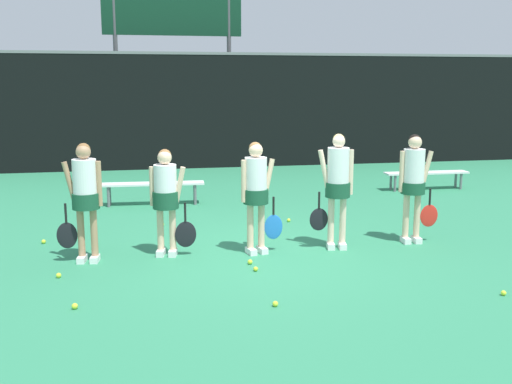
# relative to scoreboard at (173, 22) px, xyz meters

# --- Properties ---
(ground_plane) EXTENTS (140.00, 140.00, 0.00)m
(ground_plane) POSITION_rel_scoreboard_xyz_m (0.59, -10.84, -4.41)
(ground_plane) COLOR #2D7F56
(fence_windscreen) EXTENTS (60.00, 0.08, 3.42)m
(fence_windscreen) POSITION_rel_scoreboard_xyz_m (0.59, -1.70, -2.68)
(fence_windscreen) COLOR black
(fence_windscreen) RESTS_ON ground_plane
(scoreboard) EXTENTS (4.35, 0.15, 5.59)m
(scoreboard) POSITION_rel_scoreboard_xyz_m (0.00, 0.00, 0.00)
(scoreboard) COLOR #515156
(scoreboard) RESTS_ON ground_plane
(bench_courtside) EXTENTS (2.21, 0.47, 0.47)m
(bench_courtside) POSITION_rel_scoreboard_xyz_m (-0.92, -6.92, -3.99)
(bench_courtside) COLOR silver
(bench_courtside) RESTS_ON ground_plane
(bench_far) EXTENTS (2.07, 0.40, 0.43)m
(bench_far) POSITION_rel_scoreboard_xyz_m (5.62, -6.36, -4.03)
(bench_far) COLOR silver
(bench_far) RESTS_ON ground_plane
(player_0) EXTENTS (0.67, 0.39, 1.73)m
(player_0) POSITION_rel_scoreboard_xyz_m (-1.94, -10.86, -3.38)
(player_0) COLOR tan
(player_0) RESTS_ON ground_plane
(player_1) EXTENTS (0.67, 0.39, 1.61)m
(player_1) POSITION_rel_scoreboard_xyz_m (-0.79, -10.75, -3.46)
(player_1) COLOR beige
(player_1) RESTS_ON ground_plane
(player_2) EXTENTS (0.66, 0.38, 1.70)m
(player_2) POSITION_rel_scoreboard_xyz_m (0.55, -10.89, -3.40)
(player_2) COLOR beige
(player_2) RESTS_ON ground_plane
(player_3) EXTENTS (0.67, 0.38, 1.80)m
(player_3) POSITION_rel_scoreboard_xyz_m (1.83, -10.87, -3.34)
(player_3) COLOR beige
(player_3) RESTS_ON ground_plane
(player_4) EXTENTS (0.68, 0.39, 1.76)m
(player_4) POSITION_rel_scoreboard_xyz_m (3.15, -10.77, -3.36)
(player_4) COLOR beige
(player_4) RESTS_ON ground_plane
(tennis_ball_0) EXTENTS (0.07, 0.07, 0.07)m
(tennis_ball_0) POSITION_rel_scoreboard_xyz_m (1.54, -9.01, -4.37)
(tennis_ball_0) COLOR #CCE033
(tennis_ball_0) RESTS_ON ground_plane
(tennis_ball_1) EXTENTS (0.07, 0.07, 0.07)m
(tennis_ball_1) POSITION_rel_scoreboard_xyz_m (0.37, -11.78, -4.37)
(tennis_ball_1) COLOR #CCE033
(tennis_ball_1) RESTS_ON ground_plane
(tennis_ball_2) EXTENTS (0.07, 0.07, 0.07)m
(tennis_ball_2) POSITION_rel_scoreboard_xyz_m (-2.46, -9.66, -4.37)
(tennis_ball_2) COLOR #CCE033
(tennis_ball_2) RESTS_ON ground_plane
(tennis_ball_3) EXTENTS (0.07, 0.07, 0.07)m
(tennis_ball_3) POSITION_rel_scoreboard_xyz_m (-2.28, -11.55, -4.37)
(tennis_ball_3) COLOR #CCE033
(tennis_ball_3) RESTS_ON ground_plane
(tennis_ball_4) EXTENTS (0.07, 0.07, 0.07)m
(tennis_ball_4) POSITION_rel_scoreboard_xyz_m (3.18, -13.30, -4.37)
(tennis_ball_4) COLOR #CCE033
(tennis_ball_4) RESTS_ON ground_plane
(tennis_ball_5) EXTENTS (0.07, 0.07, 0.07)m
(tennis_ball_5) POSITION_rel_scoreboard_xyz_m (0.35, -11.45, -4.37)
(tennis_ball_5) COLOR #CCE033
(tennis_ball_5) RESTS_ON ground_plane
(tennis_ball_6) EXTENTS (0.07, 0.07, 0.07)m
(tennis_ball_6) POSITION_rel_scoreboard_xyz_m (-0.80, -8.89, -4.37)
(tennis_ball_6) COLOR #CCE033
(tennis_ball_6) RESTS_ON ground_plane
(tennis_ball_7) EXTENTS (0.07, 0.07, 0.07)m
(tennis_ball_7) POSITION_rel_scoreboard_xyz_m (-2.73, -9.72, -4.37)
(tennis_ball_7) COLOR #CCE033
(tennis_ball_7) RESTS_ON ground_plane
(tennis_ball_8) EXTENTS (0.07, 0.07, 0.07)m
(tennis_ball_8) POSITION_rel_scoreboard_xyz_m (0.34, -13.11, -4.37)
(tennis_ball_8) COLOR #CCE033
(tennis_ball_8) RESTS_ON ground_plane
(tennis_ball_9) EXTENTS (0.07, 0.07, 0.07)m
(tennis_ball_9) POSITION_rel_scoreboard_xyz_m (1.14, -9.34, -4.37)
(tennis_ball_9) COLOR #CCE033
(tennis_ball_9) RESTS_ON ground_plane
(tennis_ball_10) EXTENTS (0.07, 0.07, 0.07)m
(tennis_ball_10) POSITION_rel_scoreboard_xyz_m (-1.95, -12.75, -4.37)
(tennis_ball_10) COLOR #CCE033
(tennis_ball_10) RESTS_ON ground_plane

